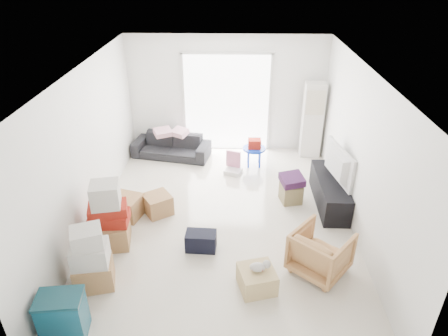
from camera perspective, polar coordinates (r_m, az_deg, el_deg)
room_shell at (r=6.54m, az=-0.18°, el=2.14°), size 4.98×6.48×3.18m
sliding_door at (r=9.33m, az=0.39°, el=9.78°), size 2.10×0.04×2.33m
ac_tower at (r=9.32m, az=12.49°, el=6.64°), size 0.45×0.30×1.75m
tv_console at (r=7.80m, az=14.84°, el=-3.27°), size 0.48×1.59×0.53m
television at (r=7.64m, az=15.15°, el=-1.11°), size 0.84×1.22×0.15m
sofa at (r=9.34m, az=-7.56°, el=3.59°), size 1.83×0.84×0.69m
pillow_left at (r=9.22m, az=-8.80°, el=5.89°), size 0.44×0.41×0.11m
pillow_right at (r=9.17m, az=-6.37°, el=5.92°), size 0.41×0.39×0.11m
armchair at (r=6.17m, az=13.67°, el=-11.34°), size 1.03×1.03×0.77m
storage_bins at (r=5.61m, az=-22.02°, el=-18.97°), size 0.59×0.45×0.63m
box_stack_a at (r=6.04m, az=-18.42°, el=-12.46°), size 0.63×0.57×0.99m
box_stack_b at (r=6.69m, az=-16.07°, el=-6.96°), size 0.67×0.65×1.15m
box_stack_c at (r=7.45m, az=-13.94°, el=-5.34°), size 0.67×0.61×0.41m
loose_box at (r=7.43m, az=-9.43°, el=-5.11°), size 0.62×0.62×0.37m
duffel_bag at (r=6.54m, az=-3.31°, el=-10.36°), size 0.50×0.32×0.31m
ottoman at (r=7.76m, az=9.52°, el=-3.50°), size 0.44×0.44×0.37m
blanket at (r=7.63m, az=9.67°, el=-1.87°), size 0.49×0.49×0.14m
kids_table at (r=8.83m, az=4.35°, el=3.01°), size 0.51×0.51×0.64m
toy_walker at (r=8.68m, az=1.33°, el=0.20°), size 0.43×0.40×0.46m
wood_crate at (r=5.91m, az=4.72°, el=-15.53°), size 0.60×0.60×0.33m
plush_bunny at (r=5.76m, az=5.15°, el=-13.82°), size 0.30×0.17×0.15m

